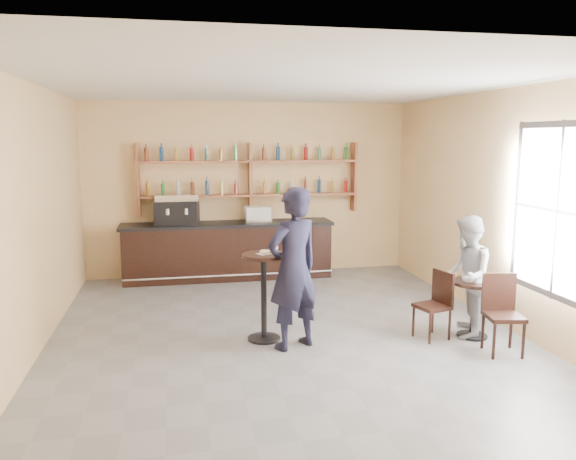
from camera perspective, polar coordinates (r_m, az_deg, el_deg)
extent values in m
plane|color=slate|center=(7.49, -0.31, -10.51)|extent=(7.00, 7.00, 0.00)
plane|color=white|center=(7.08, -0.33, 14.66)|extent=(7.00, 7.00, 0.00)
plane|color=#EAC185|center=(10.55, -3.95, 4.16)|extent=(7.00, 0.00, 7.00)
plane|color=#EAC185|center=(3.79, 9.86, -5.16)|extent=(7.00, 0.00, 7.00)
plane|color=#EAC185|center=(7.18, -24.55, 0.94)|extent=(0.00, 7.00, 7.00)
plane|color=#EAC185|center=(8.22, 20.69, 2.14)|extent=(0.00, 7.00, 7.00)
plane|color=white|center=(7.22, 25.70, 1.72)|extent=(0.00, 2.00, 2.00)
cube|color=white|center=(7.00, -2.51, -2.42)|extent=(0.20, 0.20, 0.00)
torus|color=#DA874F|center=(6.98, -2.41, -2.24)|extent=(0.15, 0.15, 0.04)
imported|color=white|center=(7.11, -1.52, -1.85)|extent=(0.13, 0.13, 0.10)
imported|color=black|center=(6.76, 0.54, -3.95)|extent=(0.85, 0.74, 1.98)
imported|color=white|center=(7.58, 18.80, -4.56)|extent=(0.12, 0.12, 0.10)
imported|color=#9F9FA4|center=(7.58, 17.65, -4.51)|extent=(0.88, 0.95, 1.57)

